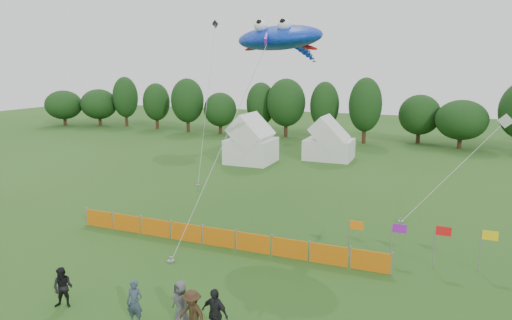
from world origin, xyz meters
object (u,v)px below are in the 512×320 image
at_px(spectator_d, 215,314).
at_px(stingray_kite, 282,39).
at_px(barrier_fence, 218,237).
at_px(spectator_b, 63,288).
at_px(tent_right, 329,143).
at_px(spectator_c, 192,315).
at_px(spectator_a, 135,303).
at_px(tent_left, 251,143).
at_px(spectator_e, 181,303).

bearing_deg(spectator_d, stingray_kite, 109.70).
height_order(barrier_fence, spectator_b, spectator_b).
height_order(tent_right, spectator_c, tent_right).
bearing_deg(spectator_a, spectator_c, -9.52).
distance_m(tent_right, barrier_fence, 25.23).
bearing_deg(stingray_kite, spectator_b, -107.41).
xyz_separation_m(tent_left, spectator_d, (10.52, -28.26, -1.03)).
relative_size(spectator_c, spectator_e, 1.06).
relative_size(spectator_a, spectator_b, 1.06).
bearing_deg(tent_right, stingray_kite, -85.75).
xyz_separation_m(spectator_d, spectator_e, (-1.58, 0.33, -0.08)).
relative_size(barrier_fence, spectator_c, 9.69).
distance_m(barrier_fence, spectator_e, 7.58).
xyz_separation_m(spectator_a, spectator_b, (-3.43, -0.05, -0.05)).
relative_size(tent_left, spectator_a, 2.52).
height_order(spectator_a, stingray_kite, stingray_kite).
distance_m(tent_left, spectator_b, 28.93).
distance_m(barrier_fence, spectator_a, 7.95).
bearing_deg(stingray_kite, tent_left, 119.11).
distance_m(spectator_a, spectator_d, 3.18).
height_order(spectator_d, stingray_kite, stingray_kite).
xyz_separation_m(spectator_b, spectator_c, (5.87, 0.06, 0.09)).
bearing_deg(spectator_a, spectator_d, -3.78).
height_order(tent_right, stingray_kite, stingray_kite).
relative_size(barrier_fence, spectator_d, 9.44).
distance_m(tent_right, spectator_b, 33.31).
bearing_deg(spectator_e, spectator_c, -12.24).
xyz_separation_m(tent_left, tent_right, (6.81, 4.54, -0.25)).
bearing_deg(spectator_d, spectator_a, -163.88).
relative_size(tent_left, tent_right, 0.92).
height_order(tent_left, tent_right, tent_left).
height_order(spectator_a, spectator_c, spectator_c).
relative_size(spectator_d, spectator_e, 1.09).
xyz_separation_m(tent_right, stingray_kite, (1.44, -19.35, 9.36)).
height_order(spectator_a, spectator_e, spectator_a).
distance_m(barrier_fence, spectator_d, 8.46).
relative_size(tent_right, stingray_kite, 0.31).
distance_m(tent_right, spectator_a, 33.14).
bearing_deg(stingray_kite, spectator_d, -80.44).
xyz_separation_m(tent_left, spectator_c, (9.79, -28.58, -1.05)).
height_order(barrier_fence, spectator_a, spectator_a).
relative_size(tent_right, spectator_d, 2.56).
distance_m(spectator_a, spectator_c, 2.44).
height_order(spectator_a, spectator_d, spectator_d).
bearing_deg(spectator_c, stingray_kite, 113.14).
bearing_deg(spectator_c, tent_left, 125.68).
xyz_separation_m(spectator_a, spectator_d, (3.16, 0.33, 0.07)).
bearing_deg(tent_left, spectator_c, -71.09).
height_order(tent_left, spectator_b, tent_left).
bearing_deg(spectator_e, spectator_a, -132.53).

